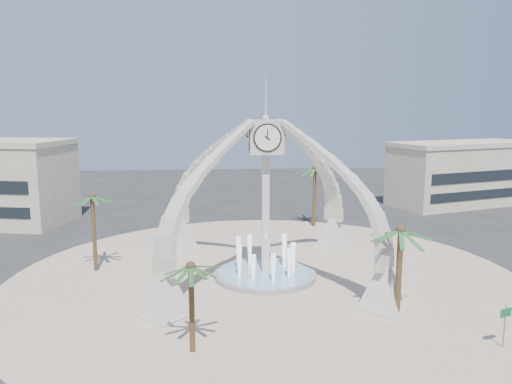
{
  "coord_description": "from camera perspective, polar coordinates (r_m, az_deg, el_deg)",
  "views": [
    {
      "loc": [
        -3.74,
        -37.36,
        13.25
      ],
      "look_at": [
        -0.57,
        2.0,
        6.51
      ],
      "focal_mm": 35.0,
      "sensor_mm": 36.0,
      "label": 1
    }
  ],
  "objects": [
    {
      "name": "palm_west",
      "position": [
        41.89,
        -18.22,
        -0.62
      ],
      "size": [
        4.31,
        4.31,
        6.89
      ],
      "rotation": [
        0.0,
        0.0,
        0.25
      ],
      "color": "brown",
      "rests_on": "ground"
    },
    {
      "name": "ground",
      "position": [
        39.81,
        1.07,
        -9.76
      ],
      "size": [
        140.0,
        140.0,
        0.0
      ],
      "primitive_type": "plane",
      "color": "#282828",
      "rests_on": "ground"
    },
    {
      "name": "clock_tower",
      "position": [
        38.15,
        1.1,
        -0.52
      ],
      "size": [
        17.94,
        17.94,
        16.3
      ],
      "color": "beige",
      "rests_on": "ground"
    },
    {
      "name": "plaza",
      "position": [
        39.8,
        1.07,
        -9.72
      ],
      "size": [
        40.0,
        40.0,
        0.06
      ],
      "primitive_type": "cylinder",
      "color": "#BEA78D",
      "rests_on": "ground"
    },
    {
      "name": "building_ne",
      "position": [
        74.09,
        22.54,
        2.01
      ],
      "size": [
        21.87,
        14.17,
        8.6
      ],
      "rotation": [
        0.0,
        0.0,
        0.31
      ],
      "color": "beige",
      "rests_on": "ground"
    },
    {
      "name": "palm_north",
      "position": [
        55.39,
        6.74,
        2.6
      ],
      "size": [
        4.64,
        4.64,
        7.37
      ],
      "rotation": [
        0.0,
        0.0,
        0.14
      ],
      "color": "brown",
      "rests_on": "ground"
    },
    {
      "name": "palm_east",
      "position": [
        32.51,
        16.23,
        -4.32
      ],
      "size": [
        4.72,
        4.72,
        6.43
      ],
      "rotation": [
        0.0,
        0.0,
        0.2
      ],
      "color": "brown",
      "rests_on": "ground"
    },
    {
      "name": "fountain",
      "position": [
        39.72,
        1.07,
        -9.36
      ],
      "size": [
        8.0,
        8.0,
        3.62
      ],
      "color": "gray",
      "rests_on": "ground"
    },
    {
      "name": "palm_south",
      "position": [
        27.01,
        -7.46,
        -8.55
      ],
      "size": [
        3.61,
        3.61,
        5.53
      ],
      "rotation": [
        0.0,
        0.0,
        -0.1
      ],
      "color": "brown",
      "rests_on": "ground"
    },
    {
      "name": "street_sign",
      "position": [
        31.43,
        26.59,
        -12.75
      ],
      "size": [
        0.88,
        0.32,
        2.52
      ],
      "rotation": [
        0.0,
        0.0,
        0.34
      ],
      "color": "slate",
      "rests_on": "ground"
    }
  ]
}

